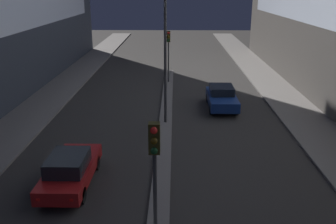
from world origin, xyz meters
The scene contains 6 objects.
median_strip centered at (0.00, 15.54, 0.06)m, with size 0.79×29.07×0.12m.
traffic_light_near centered at (0.00, 3.77, 3.29)m, with size 0.32×0.42×4.31m.
traffic_light_mid centered at (0.00, 25.59, 3.29)m, with size 0.32×0.42×4.31m.
street_lamp centered at (0.00, 15.58, 5.85)m, with size 0.54×0.54×8.29m.
car_left_lane centered at (-3.76, 8.11, 0.75)m, with size 1.74×4.51×1.49m.
car_right_lane centered at (3.76, 18.81, 0.75)m, with size 1.84×4.37×1.48m.
Camera 1 is at (0.56, -5.73, 7.97)m, focal length 40.00 mm.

